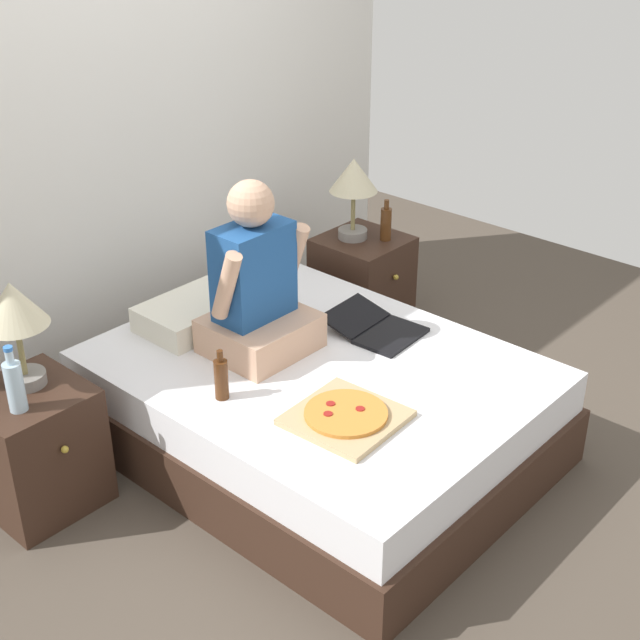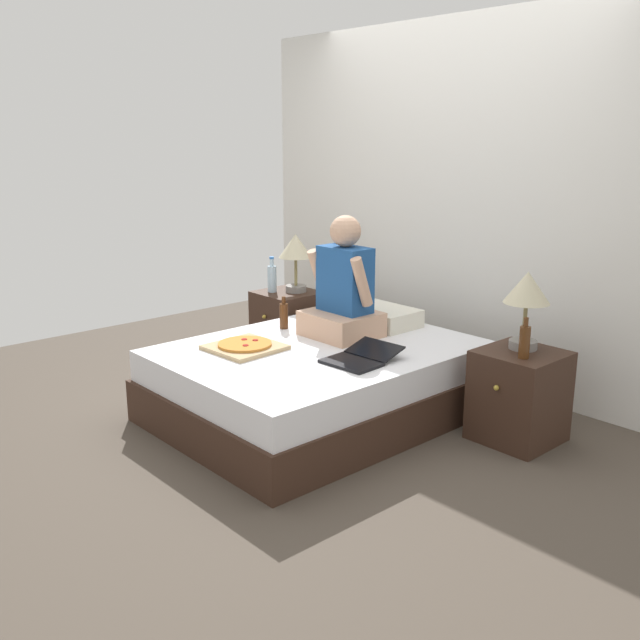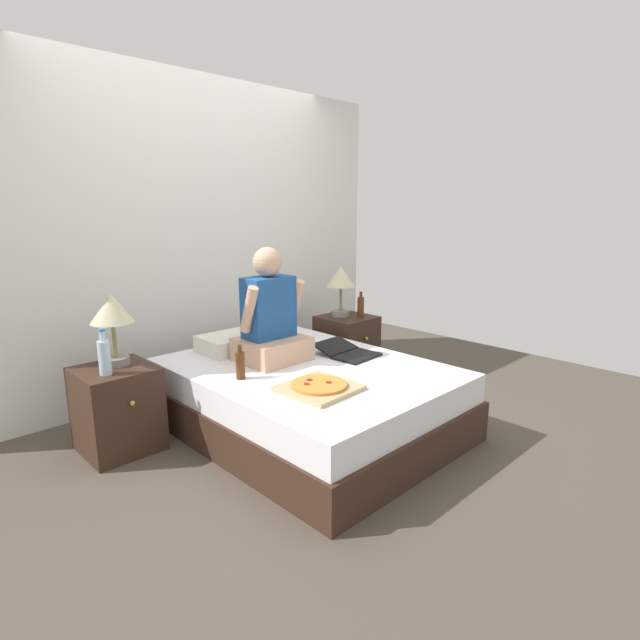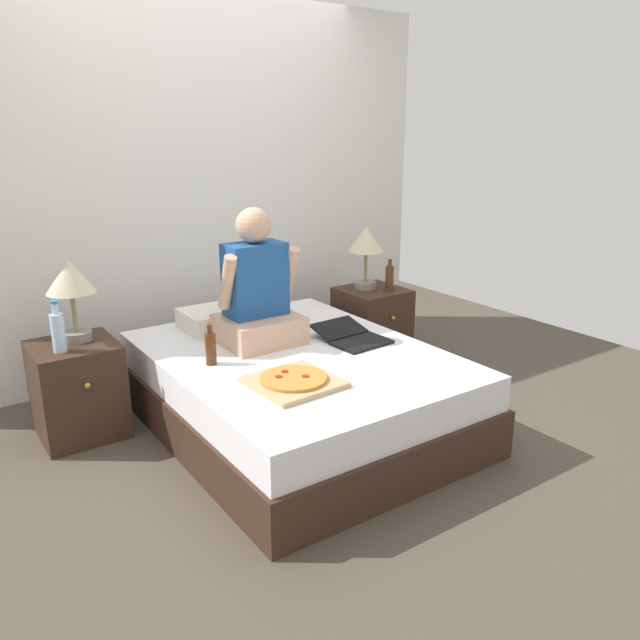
{
  "view_description": "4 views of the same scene",
  "coord_description": "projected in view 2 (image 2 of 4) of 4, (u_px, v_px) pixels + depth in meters",
  "views": [
    {
      "loc": [
        -2.47,
        -2.23,
        2.43
      ],
      "look_at": [
        -0.09,
        -0.09,
        0.73
      ],
      "focal_mm": 50.0,
      "sensor_mm": 36.0,
      "label": 1
    },
    {
      "loc": [
        3.15,
        -2.81,
        1.74
      ],
      "look_at": [
        0.11,
        -0.09,
        0.66
      ],
      "focal_mm": 40.0,
      "sensor_mm": 36.0,
      "label": 2
    },
    {
      "loc": [
        -2.16,
        -2.35,
        1.5
      ],
      "look_at": [
        0.1,
        -0.02,
        0.76
      ],
      "focal_mm": 28.0,
      "sensor_mm": 36.0,
      "label": 3
    },
    {
      "loc": [
        -1.75,
        -2.76,
        1.66
      ],
      "look_at": [
        -0.01,
        -0.25,
        0.71
      ],
      "focal_mm": 35.0,
      "sensor_mm": 36.0,
      "label": 4
    }
  ],
  "objects": [
    {
      "name": "ground_plane",
      "position": [
        319.0,
        414.0,
        4.52
      ],
      "size": [
        5.73,
        5.73,
        0.0
      ],
      "primitive_type": "plane",
      "color": "#4C4238"
    },
    {
      "name": "wall_back",
      "position": [
        456.0,
        203.0,
        5.04
      ],
      "size": [
        3.73,
        0.12,
        2.5
      ],
      "primitive_type": "cube",
      "color": "silver",
      "rests_on": "ground"
    },
    {
      "name": "bed",
      "position": [
        319.0,
        381.0,
        4.46
      ],
      "size": [
        1.45,
        1.89,
        0.45
      ],
      "color": "#382319",
      "rests_on": "ground"
    },
    {
      "name": "nightstand_left",
      "position": [
        288.0,
        325.0,
        5.6
      ],
      "size": [
        0.44,
        0.47,
        0.53
      ],
      "color": "#382319",
      "rests_on": "ground"
    },
    {
      "name": "lamp_on_left_nightstand",
      "position": [
        296.0,
        250.0,
        5.45
      ],
      "size": [
        0.26,
        0.26,
        0.45
      ],
      "color": "gray",
      "rests_on": "nightstand_left"
    },
    {
      "name": "water_bottle",
      "position": [
        272.0,
        278.0,
        5.5
      ],
      "size": [
        0.07,
        0.07,
        0.28
      ],
      "color": "silver",
      "rests_on": "nightstand_left"
    },
    {
      "name": "nightstand_right",
      "position": [
        519.0,
        396.0,
        4.1
      ],
      "size": [
        0.44,
        0.47,
        0.53
      ],
      "color": "#382319",
      "rests_on": "ground"
    },
    {
      "name": "lamp_on_right_nightstand",
      "position": [
        527.0,
        293.0,
        4.0
      ],
      "size": [
        0.26,
        0.26,
        0.45
      ],
      "color": "gray",
      "rests_on": "nightstand_right"
    },
    {
      "name": "beer_bottle",
      "position": [
        525.0,
        341.0,
        3.89
      ],
      "size": [
        0.06,
        0.06,
        0.23
      ],
      "color": "#512D14",
      "rests_on": "nightstand_right"
    },
    {
      "name": "pillow",
      "position": [
        379.0,
        316.0,
        4.9
      ],
      "size": [
        0.52,
        0.34,
        0.12
      ],
      "primitive_type": "cube",
      "color": "silver",
      "rests_on": "bed"
    },
    {
      "name": "person_seated",
      "position": [
        343.0,
        292.0,
        4.58
      ],
      "size": [
        0.47,
        0.4,
        0.78
      ],
      "color": "tan",
      "rests_on": "bed"
    },
    {
      "name": "laptop",
      "position": [
        359.0,
        358.0,
        4.11
      ],
      "size": [
        0.34,
        0.43,
        0.07
      ],
      "color": "black",
      "rests_on": "bed"
    },
    {
      "name": "pizza_box",
      "position": [
        245.0,
        346.0,
        4.34
      ],
      "size": [
        0.42,
        0.42,
        0.05
      ],
      "color": "tan",
      "rests_on": "bed"
    },
    {
      "name": "beer_bottle_on_bed",
      "position": [
        284.0,
        315.0,
        4.79
      ],
      "size": [
        0.06,
        0.06,
        0.22
      ],
      "color": "#4C2811",
      "rests_on": "bed"
    }
  ]
}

